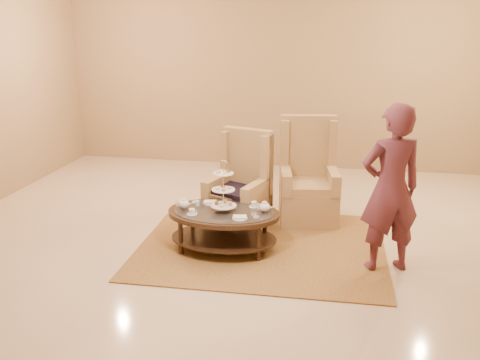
% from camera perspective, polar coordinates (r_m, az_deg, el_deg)
% --- Properties ---
extents(ground, '(8.00, 8.00, 0.00)m').
position_cam_1_polar(ground, '(6.41, 0.34, -7.69)').
color(ground, beige).
rests_on(ground, ground).
extents(ceiling, '(8.00, 8.00, 0.02)m').
position_cam_1_polar(ceiling, '(6.41, 0.34, -7.69)').
color(ceiling, white).
rests_on(ceiling, ground).
extents(wall_back, '(8.00, 0.04, 3.50)m').
position_cam_1_polar(wall_back, '(9.83, 4.63, 11.47)').
color(wall_back, '#9C7E55').
rests_on(wall_back, ground).
extents(rug, '(2.97, 2.48, 0.02)m').
position_cam_1_polar(rug, '(6.57, 2.37, -6.98)').
color(rug, olive).
rests_on(rug, ground).
extents(tea_table, '(1.34, 0.94, 1.11)m').
position_cam_1_polar(tea_table, '(6.32, -1.76, -4.08)').
color(tea_table, black).
rests_on(tea_table, ground).
extents(armchair_left, '(0.87, 0.89, 1.28)m').
position_cam_1_polar(armchair_left, '(7.06, 0.08, -1.55)').
color(armchair_left, '#AA8250').
rests_on(armchair_left, ground).
extents(armchair_right, '(0.87, 0.89, 1.40)m').
position_cam_1_polar(armchair_right, '(7.37, 7.25, -0.57)').
color(armchair_right, '#AA8250').
rests_on(armchair_right, ground).
extents(person, '(0.79, 0.65, 1.85)m').
position_cam_1_polar(person, '(5.89, 15.76, -0.95)').
color(person, '#562531').
rests_on(person, ground).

